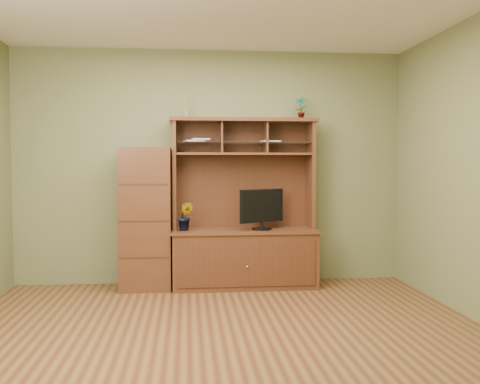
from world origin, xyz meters
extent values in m
cube|color=#4F2A16|center=(0.00, 0.00, -0.01)|extent=(4.50, 4.00, 0.02)
cube|color=olive|center=(0.00, 2.01, 1.35)|extent=(4.50, 0.02, 2.70)
cube|color=olive|center=(0.00, -2.01, 1.35)|extent=(4.50, 0.02, 2.70)
cube|color=#442013|center=(0.36, 1.71, 0.31)|extent=(1.60, 0.55, 0.62)
cube|color=#381B0F|center=(0.36, 1.42, 0.31)|extent=(1.50, 0.01, 0.50)
sphere|color=silver|center=(0.36, 1.41, 0.28)|extent=(0.02, 0.02, 0.02)
cube|color=#442013|center=(0.36, 1.71, 0.64)|extent=(1.64, 0.59, 0.03)
cube|color=#442013|center=(-0.42, 1.80, 1.27)|extent=(0.04, 0.35, 1.25)
cube|color=#442013|center=(1.14, 1.80, 1.27)|extent=(0.04, 0.35, 1.25)
cube|color=#381B0F|center=(0.36, 1.97, 1.27)|extent=(1.52, 0.02, 1.25)
cube|color=#442013|center=(0.36, 1.80, 1.88)|extent=(1.66, 0.40, 0.04)
cube|color=#442013|center=(0.36, 1.80, 1.50)|extent=(1.52, 0.32, 0.02)
cube|color=#442013|center=(0.11, 1.80, 1.69)|extent=(0.02, 0.31, 0.35)
cube|color=#442013|center=(0.62, 1.80, 1.69)|extent=(0.02, 0.31, 0.35)
cube|color=silver|center=(0.36, 1.79, 1.63)|extent=(1.50, 0.27, 0.01)
cylinder|color=black|center=(0.55, 1.65, 0.66)|extent=(0.22, 0.22, 0.02)
cylinder|color=black|center=(0.55, 1.65, 0.71)|extent=(0.04, 0.04, 0.07)
cube|color=black|center=(0.55, 1.65, 0.92)|extent=(0.52, 0.32, 0.37)
imported|color=#2B5C1F|center=(-0.30, 1.65, 0.81)|extent=(0.20, 0.18, 0.32)
imported|color=#266523|center=(1.02, 1.80, 2.03)|extent=(0.16, 0.13, 0.26)
cylinder|color=silver|center=(-0.30, 1.80, 1.95)|extent=(0.06, 0.06, 0.10)
cylinder|color=olive|center=(-0.30, 1.80, 2.09)|extent=(0.04, 0.04, 0.18)
cube|color=#B5B6BB|center=(-0.19, 1.80, 1.64)|extent=(0.25, 0.21, 0.02)
cube|color=#B5B6BB|center=(-0.12, 1.80, 1.66)|extent=(0.21, 0.18, 0.02)
cube|color=#B5B6BB|center=(0.67, 1.80, 1.64)|extent=(0.23, 0.20, 0.02)
cube|color=#442013|center=(-0.74, 1.73, 0.78)|extent=(0.56, 0.50, 1.57)
cube|color=#381B0F|center=(-0.74, 1.47, 0.39)|extent=(0.52, 0.01, 0.02)
cube|color=#381B0F|center=(-0.74, 1.47, 0.78)|extent=(0.52, 0.01, 0.01)
cube|color=#381B0F|center=(-0.74, 1.47, 1.17)|extent=(0.52, 0.01, 0.02)
camera|label=1|loc=(-0.28, -4.25, 1.38)|focal=40.00mm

